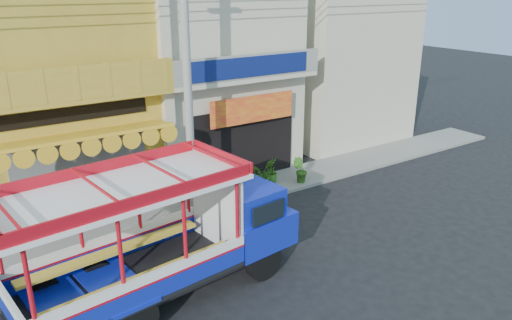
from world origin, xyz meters
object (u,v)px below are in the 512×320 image
Objects in this scene: potted_plant_c at (271,171)px; potted_plant_b at (300,170)px; songthaew_truck at (177,231)px; utility_pole at (191,63)px; potted_plant_a at (260,175)px.

potted_plant_b is at bearing 83.72° from potted_plant_c.
songthaew_truck reaches higher than potted_plant_b.
songthaew_truck is at bearing 69.56° from potted_plant_b.
utility_pole reaches higher than potted_plant_b.
utility_pole is at bearing -57.15° from potted_plant_c.
songthaew_truck is at bearing -31.64° from potted_plant_c.
potted_plant_c is (5.83, 4.29, -1.03)m from songthaew_truck.
potted_plant_a is at bearing 37.96° from songthaew_truck.
potted_plant_a is 1.11× the size of potted_plant_b.
utility_pole is 28.80× the size of potted_plant_b.
potted_plant_a is 1.63m from potted_plant_b.
potted_plant_c is (0.61, 0.22, -0.05)m from potted_plant_a.
potted_plant_a is at bearing 29.62° from potted_plant_b.
utility_pole is 6.28m from potted_plant_b.
potted_plant_a is at bearing 8.85° from utility_pole.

